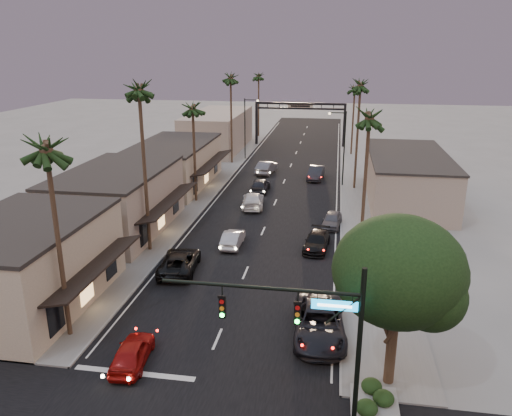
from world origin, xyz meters
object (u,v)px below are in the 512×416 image
(arch, at_px, (300,113))
(curbside_near, at_px, (319,323))
(corner_tree, at_px, (400,276))
(oncoming_silver, at_px, (233,238))
(streetlight_left, at_px, (247,124))
(palm_ld, at_px, (231,75))
(palm_lc, at_px, (192,104))
(oncoming_red, at_px, (132,352))
(palm_far, at_px, (259,74))
(streetlight_right, at_px, (342,142))
(oncoming_pickup, at_px, (180,261))
(palm_rb, at_px, (361,82))
(palm_rc, at_px, (355,86))
(palm_ra, at_px, (370,113))
(curbside_black, at_px, (317,241))
(palm_la, at_px, (45,142))
(palm_lb, at_px, (139,85))
(traffic_signal, at_px, (314,324))

(arch, distance_m, curbside_near, 59.20)
(corner_tree, distance_m, oncoming_silver, 20.87)
(streetlight_left, height_order, palm_ld, palm_ld)
(palm_lc, distance_m, oncoming_red, 30.96)
(palm_far, bearing_deg, palm_lc, -90.41)
(streetlight_right, distance_m, oncoming_pickup, 29.34)
(arch, xyz_separation_m, palm_rb, (8.60, -26.00, 6.88))
(oncoming_silver, bearing_deg, arch, -92.21)
(palm_lc, bearing_deg, palm_rc, 58.44)
(arch, bearing_deg, streetlight_right, -74.53)
(palm_lc, bearing_deg, curbside_near, -59.81)
(streetlight_right, distance_m, palm_ra, 21.94)
(curbside_black, bearing_deg, streetlight_left, 115.34)
(palm_lc, height_order, palm_ld, palm_ld)
(corner_tree, height_order, palm_lc, palm_lc)
(oncoming_red, bearing_deg, palm_la, -28.90)
(oncoming_pickup, relative_size, curbside_black, 1.20)
(palm_lb, distance_m, oncoming_red, 20.20)
(palm_rb, distance_m, palm_rc, 20.09)
(palm_ra, distance_m, palm_far, 56.58)
(palm_ra, bearing_deg, palm_far, 107.38)
(palm_ld, xyz_separation_m, palm_ra, (17.20, -31.00, -0.97))
(palm_lc, height_order, curbside_black, palm_lc)
(palm_lc, bearing_deg, streetlight_right, 30.11)
(streetlight_right, bearing_deg, palm_ld, 147.21)
(oncoming_pickup, distance_m, oncoming_silver, 6.24)
(arch, xyz_separation_m, curbside_black, (5.06, -45.48, -4.86))
(corner_tree, relative_size, curbside_black, 1.88)
(palm_rc, distance_m, curbside_black, 40.84)
(palm_rb, bearing_deg, palm_far, 116.43)
(oncoming_red, bearing_deg, palm_ld, -90.26)
(palm_ra, height_order, palm_rc, palm_ra)
(streetlight_right, relative_size, oncoming_pickup, 1.61)
(palm_ld, distance_m, palm_ra, 35.47)
(streetlight_right, bearing_deg, palm_far, 114.76)
(streetlight_right, height_order, palm_lb, palm_lb)
(corner_tree, height_order, palm_far, palm_far)
(palm_rc, distance_m, oncoming_red, 59.17)
(palm_ra, distance_m, oncoming_pickup, 18.08)
(palm_la, distance_m, palm_ra, 22.82)
(palm_rc, height_order, oncoming_silver, palm_rc)
(traffic_signal, relative_size, streetlight_left, 0.95)
(palm_ld, height_order, oncoming_silver, palm_ld)
(palm_rc, distance_m, palm_far, 21.97)
(streetlight_right, relative_size, palm_lc, 0.74)
(palm_lb, relative_size, oncoming_pickup, 2.72)
(palm_far, distance_m, curbside_near, 69.01)
(corner_tree, relative_size, palm_lc, 0.72)
(streetlight_left, height_order, palm_la, palm_la)
(palm_rb, bearing_deg, palm_ra, -90.00)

